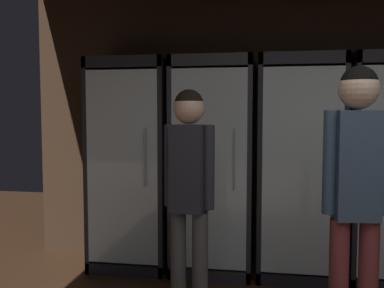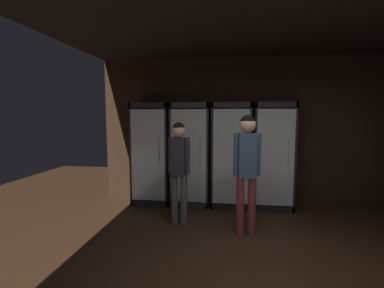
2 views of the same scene
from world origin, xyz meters
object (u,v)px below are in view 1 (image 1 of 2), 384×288
Objects in this scene: shopper_far at (356,180)px; shopper_near at (189,181)px; cooler_center at (299,170)px; cooler_far_left at (133,165)px; cooler_left at (213,168)px.

shopper_near is at bearing 165.89° from shopper_far.
cooler_center is 1.21× the size of shopper_near.
cooler_far_left and cooler_left have the same top height.
cooler_left is (0.76, 0.00, -0.01)m from cooler_far_left.
shopper_far is (1.01, -0.25, 0.07)m from shopper_near.
cooler_far_left and cooler_center have the same top height.
shopper_far is at bearing -53.19° from cooler_left.
cooler_left is at bearing 87.81° from shopper_near.
cooler_far_left is 0.76m from cooler_left.
cooler_far_left is 1.00× the size of cooler_center.
cooler_left and cooler_center have the same top height.
shopper_near is 0.94× the size of shopper_far.
cooler_far_left is 1.21× the size of shopper_near.
shopper_near is (-0.80, -1.04, 0.05)m from cooler_center.
shopper_far is at bearing -36.87° from cooler_far_left.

